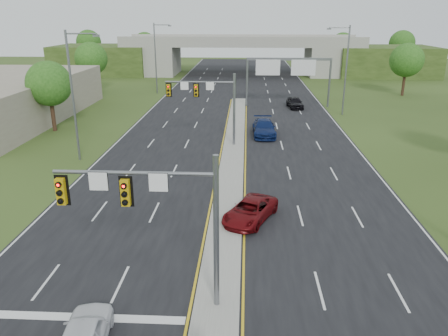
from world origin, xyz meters
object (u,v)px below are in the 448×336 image
car_far_a (250,211)px  car_far_b (264,128)px  overpass (242,58)px  car_far_c (295,102)px  car_white (84,336)px  signal_mast_near (160,208)px  signal_mast_far (210,98)px  sign_gantry (288,69)px

car_far_a → car_far_b: bearing=109.9°
overpass → car_far_c: (7.83, -35.97, -2.77)m
car_white → overpass: bearing=-100.2°
signal_mast_near → signal_mast_far: bearing=90.0°
signal_mast_far → car_white: (-2.54, -27.88, -3.99)m
signal_mast_near → car_white: size_ratio=1.66×
car_far_a → car_far_c: car_far_c is taller
signal_mast_near → signal_mast_far: same height
signal_mast_near → sign_gantry: signal_mast_near is taller
car_far_b → car_far_c: car_far_b is taller
signal_mast_near → car_far_c: (10.09, 44.11, -3.95)m
sign_gantry → car_white: sign_gantry is taller
signal_mast_near → sign_gantry: size_ratio=0.60×
sign_gantry → overpass: (-6.68, 35.08, -1.69)m
sign_gantry → car_far_a: bearing=-98.1°
signal_mast_near → car_far_b: size_ratio=1.23×
signal_mast_far → car_far_c: size_ratio=1.57×
signal_mast_far → sign_gantry: (8.95, 19.99, 0.51)m
sign_gantry → car_far_a: (-5.18, -36.28, -4.56)m
signal_mast_far → overpass: size_ratio=0.09×
signal_mast_near → sign_gantry: (8.95, 44.99, 0.51)m
car_far_a → overpass: bearing=115.5°
signal_mast_far → sign_gantry: 21.91m
overpass → car_far_c: 36.91m
overpass → car_white: size_ratio=18.97×
car_white → car_far_b: size_ratio=0.74×
signal_mast_far → car_far_c: 21.97m
car_white → signal_mast_near: bearing=-138.3°
signal_mast_far → car_far_b: bearing=38.1°
signal_mast_near → overpass: (2.26, 80.07, -1.17)m
signal_mast_far → car_far_c: signal_mast_far is taller
car_far_b → sign_gantry: bearing=75.4°
signal_mast_far → car_far_b: 7.80m
overpass → car_white: overpass is taller
car_far_b → car_far_a: bearing=-96.1°
signal_mast_far → car_far_a: (3.76, -16.28, -4.05)m
signal_mast_near → car_far_a: (3.76, 8.72, -4.05)m
signal_mast_near → car_far_a: bearing=66.7°
car_white → car_far_c: 48.65m
overpass → car_far_a: bearing=-88.8°
car_far_a → car_white: bearing=-94.2°
overpass → car_white: 83.14m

